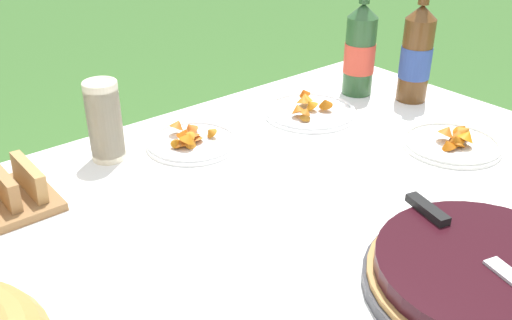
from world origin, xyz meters
TOP-DOWN VIEW (x-y plane):
  - garden_table at (0.00, 0.00)m, footprint 1.75×1.15m
  - tablecloth at (0.00, 0.00)m, footprint 1.76×1.16m
  - berry_tart at (0.20, -0.30)m, footprint 0.36×0.36m
  - serving_knife at (0.21, -0.27)m, footprint 0.12×0.37m
  - cup_stack at (-0.03, 0.45)m, footprint 0.07×0.07m
  - cider_bottle_green at (0.67, 0.37)m, footprint 0.08×0.08m
  - cider_bottle_amber at (0.75, 0.24)m, footprint 0.08×0.08m
  - snack_plate_left at (0.46, 0.34)m, footprint 0.23×0.23m
  - snack_plate_right at (0.14, 0.39)m, footprint 0.21×0.21m
  - snack_plate_far at (0.59, 0.01)m, footprint 0.22×0.22m

SIDE VIEW (x-z plane):
  - garden_table at x=0.00m, z-range 0.29..0.96m
  - tablecloth at x=0.00m, z-range 0.62..0.72m
  - snack_plate_left at x=0.46m, z-range 0.67..0.72m
  - snack_plate_far at x=0.59m, z-range 0.66..0.72m
  - snack_plate_right at x=0.14m, z-range 0.67..0.72m
  - berry_tart at x=0.20m, z-range 0.68..0.74m
  - serving_knife at x=0.21m, z-range 0.74..0.75m
  - cup_stack at x=-0.03m, z-range 0.68..0.86m
  - cider_bottle_green at x=0.67m, z-range 0.64..0.97m
  - cider_bottle_amber at x=0.75m, z-range 0.64..0.98m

